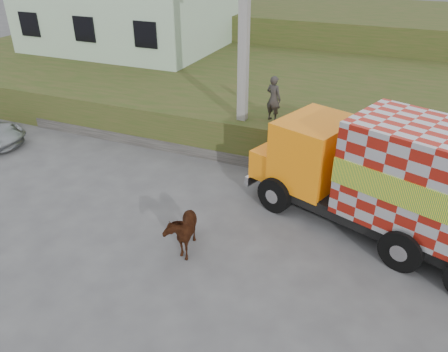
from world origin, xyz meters
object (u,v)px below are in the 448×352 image
at_px(utility_pole, 244,44).
at_px(cow, 182,228).
at_px(pedestrian, 274,98).
at_px(cargo_truck, 398,180).

distance_m(utility_pole, cow, 6.53).
relative_size(utility_pole, pedestrian, 5.12).
distance_m(cow, pedestrian, 6.11).
height_order(utility_pole, cow, utility_pole).
height_order(cow, pedestrian, pedestrian).
bearing_deg(cow, utility_pole, 78.12).
xyz_separation_m(cargo_truck, cow, (-4.83, -2.69, -1.07)).
distance_m(cargo_truck, cow, 5.63).
bearing_deg(pedestrian, cow, 104.97).
relative_size(utility_pole, cow, 5.48).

